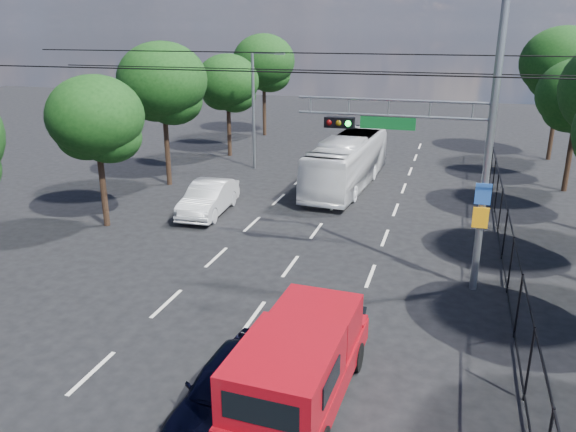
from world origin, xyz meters
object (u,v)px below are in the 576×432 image
at_px(red_pickup, 300,362).
at_px(signal_mast, 450,134).
at_px(white_bus, 347,162).
at_px(navy_hatchback, 230,386).
at_px(white_van, 209,198).

bearing_deg(red_pickup, signal_mast, 69.91).
height_order(signal_mast, white_bus, signal_mast).
distance_m(red_pickup, navy_hatchback, 1.70).
distance_m(signal_mast, white_van, 12.66).
xyz_separation_m(white_bus, white_van, (-5.40, -6.51, -0.65)).
distance_m(red_pickup, white_van, 14.85).
bearing_deg(red_pickup, white_bus, 97.77).
distance_m(red_pickup, white_bus, 19.21).
bearing_deg(white_van, white_bus, 46.47).
bearing_deg(signal_mast, white_bus, 115.29).
xyz_separation_m(signal_mast, white_bus, (-5.39, 11.40, -3.83)).
height_order(white_bus, white_van, white_bus).
distance_m(navy_hatchback, white_bus, 19.88).
distance_m(signal_mast, white_bus, 13.18).
bearing_deg(white_bus, signal_mast, -61.10).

